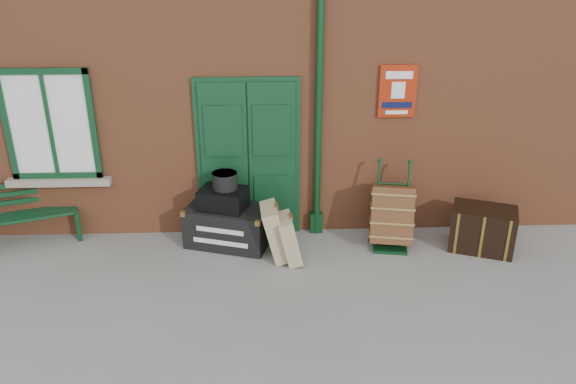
{
  "coord_description": "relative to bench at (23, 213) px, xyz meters",
  "views": [
    {
      "loc": [
        -0.06,
        -5.8,
        3.79
      ],
      "look_at": [
        0.21,
        0.6,
        1.0
      ],
      "focal_mm": 35.0,
      "sensor_mm": 36.0,
      "label": 1
    }
  ],
  "objects": [
    {
      "name": "ground",
      "position": [
        3.42,
        -1.31,
        -0.44
      ],
      "size": [
        80.0,
        80.0,
        0.0
      ],
      "primitive_type": "plane",
      "color": "gray",
      "rests_on": "ground"
    },
    {
      "name": "station_building",
      "position": [
        3.42,
        2.18,
        1.72
      ],
      "size": [
        10.3,
        4.3,
        4.36
      ],
      "color": "#9D5332",
      "rests_on": "ground"
    },
    {
      "name": "bench",
      "position": [
        0.0,
        0.0,
        0.0
      ],
      "size": [
        1.48,
        0.88,
        0.87
      ],
      "rotation": [
        0.0,
        0.0,
        0.34
      ],
      "color": "#0F381D",
      "rests_on": "ground"
    },
    {
      "name": "houdini_trunk",
      "position": [
        2.83,
        -0.19,
        -0.16
      ],
      "size": [
        1.24,
        0.91,
        0.55
      ],
      "primitive_type": "cube",
      "rotation": [
        0.0,
        0.0,
        -0.31
      ],
      "color": "black",
      "rests_on": "ground"
    },
    {
      "name": "strongbox",
      "position": [
        2.78,
        -0.19,
        0.25
      ],
      "size": [
        0.71,
        0.61,
        0.28
      ],
      "primitive_type": "cube",
      "rotation": [
        0.0,
        0.0,
        -0.31
      ],
      "color": "black",
      "rests_on": "houdini_trunk"
    },
    {
      "name": "hatbox",
      "position": [
        2.81,
        -0.16,
        0.5
      ],
      "size": [
        0.42,
        0.42,
        0.22
      ],
      "primitive_type": "cylinder",
      "rotation": [
        0.0,
        0.0,
        -0.31
      ],
      "color": "black",
      "rests_on": "strongbox"
    },
    {
      "name": "suitcase_back",
      "position": [
        3.47,
        -0.58,
        -0.06
      ],
      "size": [
        0.41,
        0.54,
        0.75
      ],
      "primitive_type": "cube",
      "rotation": [
        0.0,
        -0.25,
        0.06
      ],
      "color": "tan",
      "rests_on": "ground"
    },
    {
      "name": "suitcase_front",
      "position": [
        3.65,
        -0.68,
        -0.12
      ],
      "size": [
        0.35,
        0.49,
        0.65
      ],
      "primitive_type": "cube",
      "rotation": [
        0.0,
        -0.23,
        0.06
      ],
      "color": "tan",
      "rests_on": "ground"
    },
    {
      "name": "porter_trolley",
      "position": [
        5.06,
        -0.29,
        0.01
      ],
      "size": [
        0.66,
        0.7,
        1.17
      ],
      "rotation": [
        0.0,
        0.0,
        -0.17
      ],
      "color": "#0D3719",
      "rests_on": "ground"
    },
    {
      "name": "dark_trunk",
      "position": [
        6.28,
        -0.46,
        -0.14
      ],
      "size": [
        0.97,
        0.81,
        0.6
      ],
      "primitive_type": "cube",
      "rotation": [
        0.0,
        0.0,
        -0.37
      ],
      "color": "black",
      "rests_on": "ground"
    }
  ]
}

